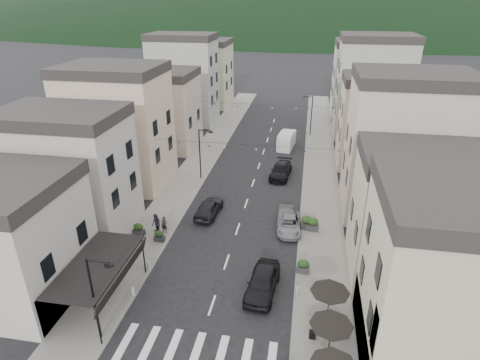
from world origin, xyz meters
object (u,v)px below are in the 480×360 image
at_px(parked_car_b, 286,217).
at_px(parked_car_e, 209,208).
at_px(parked_car_c, 289,224).
at_px(pedestrian_a, 164,225).
at_px(parked_car_d, 281,171).
at_px(parked_car_a, 262,282).
at_px(pedestrian_b, 156,224).
at_px(delivery_van, 286,140).

bearing_deg(parked_car_b, parked_car_e, 177.54).
height_order(parked_car_c, pedestrian_a, pedestrian_a).
relative_size(parked_car_e, pedestrian_a, 2.95).
bearing_deg(parked_car_c, parked_car_d, 94.97).
distance_m(parked_car_b, parked_car_c, 1.27).
relative_size(parked_car_c, pedestrian_a, 2.87).
bearing_deg(parked_car_a, pedestrian_b, 154.93).
distance_m(parked_car_c, parked_car_d, 11.73).
bearing_deg(parked_car_d, parked_car_b, -76.98).
xyz_separation_m(parked_car_e, delivery_van, (6.07, 20.13, 0.31)).
bearing_deg(parked_car_d, delivery_van, 96.12).
xyz_separation_m(parked_car_a, pedestrian_a, (-9.50, 6.18, 0.06)).
xyz_separation_m(parked_car_a, parked_car_d, (-0.30, 20.28, -0.09)).
bearing_deg(delivery_van, pedestrian_b, -104.90).
distance_m(parked_car_e, pedestrian_b, 5.57).
relative_size(delivery_van, pedestrian_b, 2.60).
xyz_separation_m(parked_car_c, parked_car_e, (-7.78, 1.40, 0.16)).
bearing_deg(parked_car_c, pedestrian_a, -170.29).
distance_m(parked_car_e, pedestrian_a, 4.97).
relative_size(parked_car_e, pedestrian_b, 2.49).
bearing_deg(pedestrian_a, parked_car_a, -25.07).
xyz_separation_m(parked_car_c, pedestrian_a, (-10.87, -2.49, 0.28)).
xyz_separation_m(parked_car_a, parked_car_b, (1.01, 9.89, -0.18)).
distance_m(parked_car_a, pedestrian_b, 11.77).
bearing_deg(parked_car_b, delivery_van, 92.79).
relative_size(parked_car_a, parked_car_d, 0.96).
bearing_deg(parked_car_c, parked_car_b, 103.31).
height_order(parked_car_c, delivery_van, delivery_van).
distance_m(parked_car_a, parked_car_b, 9.94).
height_order(parked_car_a, pedestrian_a, pedestrian_a).
relative_size(parked_car_c, parked_car_e, 0.98).
bearing_deg(pedestrian_b, parked_car_e, 89.67).
xyz_separation_m(parked_car_b, pedestrian_a, (-10.51, -3.71, 0.25)).
relative_size(parked_car_b, parked_car_d, 0.77).
xyz_separation_m(parked_car_e, pedestrian_b, (-3.74, -4.11, 0.26)).
bearing_deg(parked_car_d, parked_car_a, -83.29).
xyz_separation_m(parked_car_b, delivery_van, (-1.35, 20.32, 0.44)).
bearing_deg(pedestrian_a, parked_car_b, 27.41).
bearing_deg(delivery_van, parked_car_d, -82.62).
bearing_deg(parked_car_a, parked_car_d, 96.20).
bearing_deg(parked_car_c, delivery_van, 91.35).
bearing_deg(parked_car_a, delivery_van, 96.01).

